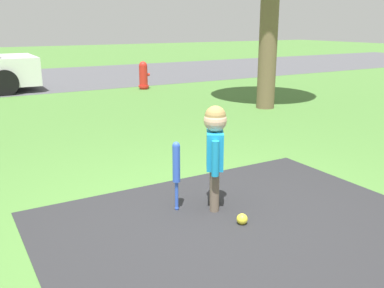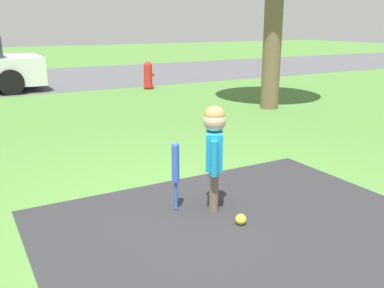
{
  "view_description": "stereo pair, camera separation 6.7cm",
  "coord_description": "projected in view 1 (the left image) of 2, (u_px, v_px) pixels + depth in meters",
  "views": [
    {
      "loc": [
        -1.71,
        -2.8,
        1.62
      ],
      "look_at": [
        0.27,
        0.61,
        0.5
      ],
      "focal_mm": 40.0,
      "sensor_mm": 36.0,
      "label": 1
    },
    {
      "loc": [
        -1.65,
        -2.83,
        1.62
      ],
      "look_at": [
        0.27,
        0.61,
        0.5
      ],
      "focal_mm": 40.0,
      "sensor_mm": 36.0,
      "label": 2
    }
  ],
  "objects": [
    {
      "name": "sports_ball",
      "position": [
        242.0,
        219.0,
        3.56
      ],
      "size": [
        0.09,
        0.09,
        0.09
      ],
      "color": "yellow",
      "rests_on": "ground"
    },
    {
      "name": "child",
      "position": [
        215.0,
        143.0,
        3.73
      ],
      "size": [
        0.26,
        0.34,
        0.94
      ],
      "rotation": [
        0.0,
        0.0,
        1.02
      ],
      "color": "#6B5B4C",
      "rests_on": "ground"
    },
    {
      "name": "fire_hydrant",
      "position": [
        143.0,
        76.0,
        10.79
      ],
      "size": [
        0.29,
        0.26,
        0.7
      ],
      "color": "red",
      "rests_on": "ground"
    },
    {
      "name": "street_strip",
      "position": [
        11.0,
        81.0,
        12.45
      ],
      "size": [
        40.0,
        6.0,
        0.01
      ],
      "color": "#4C4C51",
      "rests_on": "ground"
    },
    {
      "name": "ground_plane",
      "position": [
        200.0,
        223.0,
        3.6
      ],
      "size": [
        60.0,
        60.0,
        0.0
      ],
      "primitive_type": "plane",
      "color": "#477533"
    },
    {
      "name": "baseball_bat",
      "position": [
        176.0,
        166.0,
        3.73
      ],
      "size": [
        0.07,
        0.07,
        0.64
      ],
      "color": "blue",
      "rests_on": "ground"
    }
  ]
}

